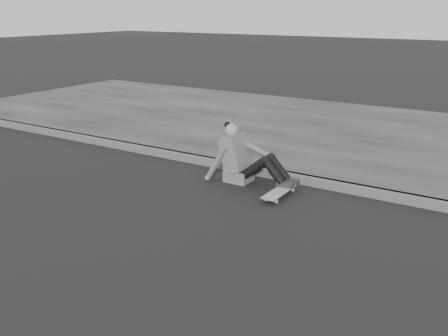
% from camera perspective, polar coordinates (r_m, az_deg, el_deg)
% --- Properties ---
extents(ground, '(80.00, 80.00, 0.00)m').
position_cam_1_polar(ground, '(4.64, 23.53, -15.96)').
color(ground, black).
rests_on(ground, ground).
extents(skateboard, '(0.20, 0.78, 0.09)m').
position_cam_1_polar(skateboard, '(6.87, 6.43, -2.68)').
color(skateboard, gray).
rests_on(skateboard, ground).
extents(seated_woman, '(1.38, 0.46, 0.88)m').
position_cam_1_polar(seated_woman, '(7.31, 2.17, 1.08)').
color(seated_woman, '#59595C').
rests_on(seated_woman, ground).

